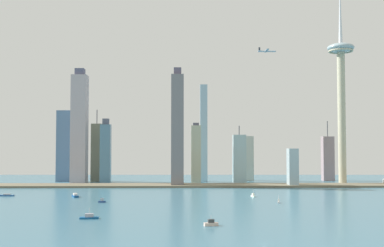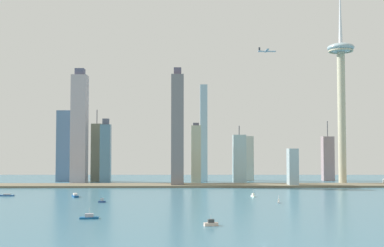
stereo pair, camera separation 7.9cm
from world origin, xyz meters
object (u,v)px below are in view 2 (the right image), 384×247
Objects in this scene: skyscraper_5 at (239,159)px; boat_3 at (253,195)px; skyscraper_2 at (178,129)px; skyscraper_7 at (196,154)px; boat_0 at (102,201)px; boat_2 at (211,223)px; skyscraper_1 at (204,133)px; boat_6 at (89,217)px; observation_tower at (341,78)px; skyscraper_10 at (64,146)px; skyscraper_6 at (293,168)px; skyscraper_4 at (328,158)px; airplane at (267,51)px; skyscraper_9 at (79,128)px; boat_5 at (75,196)px; boat_7 at (279,202)px; boat_4 at (7,195)px; skyscraper_3 at (97,152)px; skyscraper_0 at (106,153)px; skyscraper_8 at (247,158)px.

skyscraper_5 reaches higher than boat_3.
skyscraper_7 is at bearing 61.75° from skyscraper_2.
boat_2 is at bearing -60.90° from boat_0.
skyscraper_7 is (-14.17, -38.48, -35.08)m from skyscraper_1.
boat_2 is at bearing 142.78° from boat_3.
boat_6 is at bearing -102.48° from skyscraper_2.
skyscraper_10 is at bearing 171.32° from observation_tower.
boat_0 is 114.15m from boat_6.
skyscraper_4 is at bearing 53.75° from skyscraper_6.
skyscraper_6 reaches higher than boat_0.
skyscraper_6 is 371.03m from boat_2.
skyscraper_5 reaches higher than skyscraper_6.
boat_3 is (-79.37, -136.77, -27.08)m from skyscraper_6.
skyscraper_5 is at bearing -159.98° from skyscraper_4.
airplane reaches higher than skyscraper_1.
observation_tower is at bearing -15.55° from skyscraper_1.
boat_5 is (43.82, -216.23, -89.99)m from skyscraper_9.
skyscraper_10 reaches higher than skyscraper_4.
skyscraper_9 is at bearing -174.34° from skyscraper_4.
skyscraper_10 is 6.98× the size of boat_5.
skyscraper_6 reaches higher than boat_3.
observation_tower is 41.33× the size of boat_0.
skyscraper_2 reaches higher than boat_6.
skyscraper_1 is 16.79× the size of boat_3.
airplane reaches higher than skyscraper_4.
boat_3 is 64.62m from boat_7.
observation_tower reaches higher than skyscraper_6.
skyscraper_10 is 242.60m from boat_4.
skyscraper_6 is at bearing -126.25° from skyscraper_4.
skyscraper_9 is (-164.36, 71.87, 4.85)m from skyscraper_2.
boat_2 is (229.34, -453.06, -59.24)m from skyscraper_10.
skyscraper_5 is 412.97m from boat_2.
skyscraper_1 is 1.76× the size of skyscraper_5.
skyscraper_3 is (-141.21, 103.02, -36.93)m from skyscraper_2.
skyscraper_3 is at bearing 160.43° from skyscraper_6.
skyscraper_2 is at bearing 70.96° from boat_6.
skyscraper_7 is at bearing -3.92° from skyscraper_0.
skyscraper_6 is 2.02× the size of airplane.
skyscraper_1 is at bearing 64.95° from skyscraper_2.
skyscraper_3 is 57.02m from skyscraper_9.
boat_3 reaches higher than boat_7.
boat_7 is (181.91, 107.15, 0.02)m from boat_6.
boat_6 is (50.97, -169.99, -0.03)m from boat_5.
skyscraper_0 is at bearing 91.55° from boat_0.
skyscraper_2 reaches higher than skyscraper_8.
observation_tower reaches higher than skyscraper_5.
boat_6 is at bearing -76.21° from skyscraper_9.
skyscraper_4 reaches higher than skyscraper_8.
skyscraper_4 is 5.98× the size of boat_5.
observation_tower is 2.02× the size of skyscraper_1.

